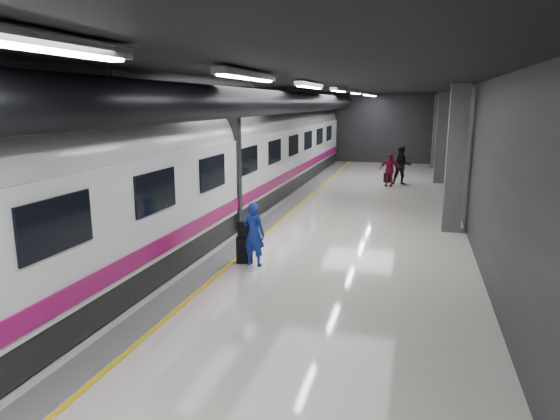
% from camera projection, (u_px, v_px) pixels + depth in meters
% --- Properties ---
extents(ground, '(40.00, 40.00, 0.00)m').
position_uv_depth(ground, '(295.00, 236.00, 15.02)').
color(ground, silver).
rests_on(ground, ground).
extents(platform_hall, '(10.02, 40.02, 4.51)m').
position_uv_depth(platform_hall, '(294.00, 116.00, 15.25)').
color(platform_hall, black).
rests_on(platform_hall, ground).
extents(train, '(3.05, 38.00, 4.05)m').
position_uv_depth(train, '(194.00, 165.00, 15.42)').
color(train, black).
rests_on(train, ground).
extents(traveler_main, '(0.64, 0.48, 1.59)m').
position_uv_depth(traveler_main, '(254.00, 234.00, 12.20)').
color(traveler_main, '#1C31D4').
rests_on(traveler_main, ground).
extents(suitcase_main, '(0.47, 0.37, 0.67)m').
position_uv_depth(suitcase_main, '(245.00, 250.00, 12.51)').
color(suitcase_main, black).
rests_on(suitcase_main, ground).
extents(shoulder_bag, '(0.33, 0.22, 0.41)m').
position_uv_depth(shoulder_bag, '(244.00, 229.00, 12.37)').
color(shoulder_bag, black).
rests_on(shoulder_bag, suitcase_main).
extents(traveler_far_a, '(1.03, 0.87, 1.89)m').
position_uv_depth(traveler_far_a, '(402.00, 165.00, 24.33)').
color(traveler_far_a, black).
rests_on(traveler_far_a, ground).
extents(traveler_far_b, '(1.01, 0.59, 1.61)m').
position_uv_depth(traveler_far_b, '(389.00, 170.00, 23.90)').
color(traveler_far_b, maroon).
rests_on(traveler_far_b, ground).
extents(suitcase_far, '(0.38, 0.32, 0.48)m').
position_uv_depth(suitcase_far, '(387.00, 178.00, 25.20)').
color(suitcase_far, black).
rests_on(suitcase_far, ground).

